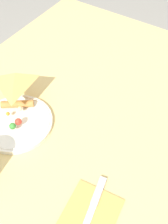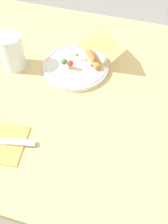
{
  "view_description": "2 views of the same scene",
  "coord_description": "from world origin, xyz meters",
  "px_view_note": "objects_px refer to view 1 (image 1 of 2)",
  "views": [
    {
      "loc": [
        0.5,
        0.39,
        1.49
      ],
      "look_at": [
        0.03,
        0.09,
        0.83
      ],
      "focal_mm": 45.0,
      "sensor_mm": 36.0,
      "label": 1
    },
    {
      "loc": [
        -0.09,
        0.61,
        1.46
      ],
      "look_at": [
        0.06,
        0.11,
        0.8
      ],
      "focal_mm": 45.0,
      "sensor_mm": 36.0,
      "label": 2
    }
  ],
  "objects_px": {
    "dining_table": "(68,125)",
    "napkin_folded": "(90,215)",
    "plate_pizza": "(16,121)",
    "butter_knife": "(92,210)"
  },
  "relations": [
    {
      "from": "dining_table",
      "to": "butter_knife",
      "type": "relative_size",
      "value": 5.67
    },
    {
      "from": "plate_pizza",
      "to": "butter_knife",
      "type": "height_order",
      "value": "plate_pizza"
    },
    {
      "from": "dining_table",
      "to": "napkin_folded",
      "type": "relative_size",
      "value": 7.51
    },
    {
      "from": "plate_pizza",
      "to": "napkin_folded",
      "type": "xyz_separation_m",
      "value": [
        0.13,
        0.36,
        -0.01
      ]
    },
    {
      "from": "napkin_folded",
      "to": "butter_knife",
      "type": "bearing_deg",
      "value": -168.51
    },
    {
      "from": "dining_table",
      "to": "plate_pizza",
      "type": "xyz_separation_m",
      "value": [
        0.14,
        -0.1,
        0.11
      ]
    },
    {
      "from": "dining_table",
      "to": "plate_pizza",
      "type": "distance_m",
      "value": 0.21
    },
    {
      "from": "dining_table",
      "to": "napkin_folded",
      "type": "xyz_separation_m",
      "value": [
        0.27,
        0.26,
        0.1
      ]
    },
    {
      "from": "dining_table",
      "to": "plate_pizza",
      "type": "relative_size",
      "value": 5.37
    },
    {
      "from": "plate_pizza",
      "to": "butter_knife",
      "type": "distance_m",
      "value": 0.38
    }
  ]
}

